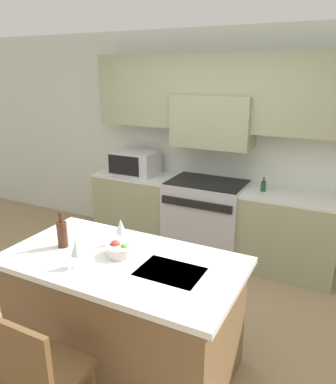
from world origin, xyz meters
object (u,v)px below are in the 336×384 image
Objects in this scene: island_chair at (41,373)px; wine_bottle at (62,233)px; range_stove at (206,218)px; wine_glass_far at (121,227)px; wine_glass_near at (76,248)px; oil_bottle_on_counter at (263,186)px; microwave at (135,163)px; fruit_bowl at (120,249)px.

island_chair is 3.24× the size of wine_bottle.
wine_glass_far is at bearing -90.56° from range_stove.
oil_bottle_on_counter is at bearing 71.84° from wine_glass_near.
range_stove is 1.01× the size of island_chair.
microwave reaches higher than range_stove.
wine_bottle reaches higher than fruit_bowl.
oil_bottle_on_counter reaches higher than island_chair.
range_stove is 4.60× the size of wine_glass_near.
range_stove is at bearing -1.05° from microwave.
oil_bottle_on_counter reaches higher than range_stove.
microwave is 2.46m from wine_glass_near.
microwave is 1.68m from oil_bottle_on_counter.
fruit_bowl is (-0.01, 0.85, 0.41)m from island_chair.
range_stove is 2.83m from island_chair.
island_chair is 4.35× the size of fruit_bowl.
microwave is 2.80× the size of wine_glass_far.
wine_bottle is at bearing 147.15° from wine_glass_near.
wine_bottle is at bearing -73.29° from microwave.
fruit_bowl reaches higher than range_stove.
fruit_bowl is at bearing 9.85° from wine_bottle.
island_chair is (0.09, -2.83, 0.07)m from range_stove.
microwave reaches higher than wine_glass_far.
fruit_bowl reaches higher than island_chair.
fruit_bowl is at bearing -106.28° from oil_bottle_on_counter.
fruit_bowl is at bearing 59.63° from wine_glass_near.
oil_bottle_on_counter is at bearing 73.72° from fruit_bowl.
wine_glass_near is 1.27× the size of oil_bottle_on_counter.
wine_glass_far is (-0.10, 1.02, 0.51)m from island_chair.
wine_glass_far is 0.22m from fruit_bowl.
range_stove is 0.84m from oil_bottle_on_counter.
microwave is 3.56× the size of oil_bottle_on_counter.
range_stove is 5.85× the size of oil_bottle_on_counter.
wine_glass_near reaches higher than range_stove.
island_chair is at bearing -84.21° from wine_glass_far.
microwave is 2.28m from fruit_bowl.
microwave reaches higher than island_chair.
microwave is (-1.02, 0.02, 0.59)m from range_stove.
island_chair is 1.02m from wine_bottle.
microwave reaches higher than oil_bottle_on_counter.
oil_bottle_on_counter is (0.75, 2.29, -0.07)m from wine_glass_near.
range_stove is at bearing 92.31° from fruit_bowl.
wine_bottle reaches higher than wine_glass_far.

